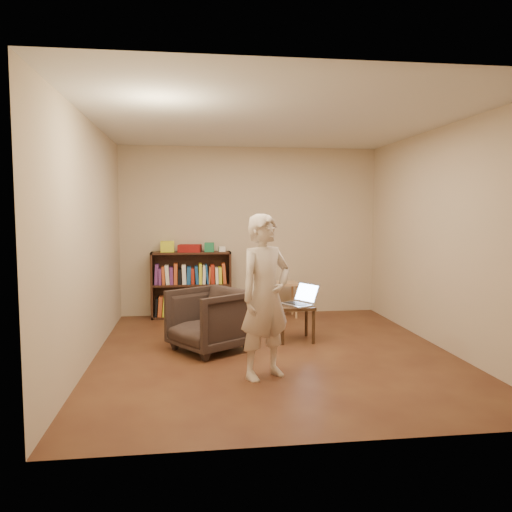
{
  "coord_description": "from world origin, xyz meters",
  "views": [
    {
      "loc": [
        -0.93,
        -5.5,
        1.61
      ],
      "look_at": [
        -0.16,
        0.35,
        1.08
      ],
      "focal_mm": 35.0,
      "sensor_mm": 36.0,
      "label": 1
    }
  ],
  "objects": [
    {
      "name": "floor",
      "position": [
        0.0,
        0.0,
        0.0
      ],
      "size": [
        4.5,
        4.5,
        0.0
      ],
      "primitive_type": "plane",
      "color": "#421F15",
      "rests_on": "ground"
    },
    {
      "name": "ceiling",
      "position": [
        0.0,
        0.0,
        2.6
      ],
      "size": [
        4.5,
        4.5,
        0.0
      ],
      "primitive_type": "plane",
      "color": "silver",
      "rests_on": "wall_back"
    },
    {
      "name": "wall_back",
      "position": [
        0.0,
        2.25,
        1.3
      ],
      "size": [
        4.0,
        0.0,
        4.0
      ],
      "primitive_type": "plane",
      "rotation": [
        1.57,
        0.0,
        0.0
      ],
      "color": "#B8A78B",
      "rests_on": "floor"
    },
    {
      "name": "wall_left",
      "position": [
        -2.0,
        0.0,
        1.3
      ],
      "size": [
        0.0,
        4.5,
        4.5
      ],
      "primitive_type": "plane",
      "rotation": [
        1.57,
        0.0,
        1.57
      ],
      "color": "#B8A78B",
      "rests_on": "floor"
    },
    {
      "name": "wall_right",
      "position": [
        2.0,
        0.0,
        1.3
      ],
      "size": [
        0.0,
        4.5,
        4.5
      ],
      "primitive_type": "plane",
      "rotation": [
        1.57,
        0.0,
        -1.57
      ],
      "color": "#B8A78B",
      "rests_on": "floor"
    },
    {
      "name": "bookshelf",
      "position": [
        -0.92,
        2.09,
        0.44
      ],
      "size": [
        1.2,
        0.3,
        1.0
      ],
      "color": "black",
      "rests_on": "floor"
    },
    {
      "name": "box_yellow",
      "position": [
        -1.28,
        2.1,
        1.08
      ],
      "size": [
        0.2,
        0.15,
        0.16
      ],
      "primitive_type": "cube",
      "rotation": [
        0.0,
        0.0,
        0.01
      ],
      "color": "yellow",
      "rests_on": "bookshelf"
    },
    {
      "name": "red_cloth",
      "position": [
        -0.94,
        2.08,
        1.06
      ],
      "size": [
        0.36,
        0.29,
        0.11
      ],
      "primitive_type": "cube",
      "rotation": [
        0.0,
        0.0,
        -0.16
      ],
      "color": "maroon",
      "rests_on": "bookshelf"
    },
    {
      "name": "box_green",
      "position": [
        -0.65,
        2.07,
        1.07
      ],
      "size": [
        0.15,
        0.15,
        0.14
      ],
      "primitive_type": "cube",
      "rotation": [
        0.0,
        0.0,
        -0.1
      ],
      "color": "#217E4C",
      "rests_on": "bookshelf"
    },
    {
      "name": "box_white",
      "position": [
        -0.46,
        2.08,
        1.04
      ],
      "size": [
        0.11,
        0.11,
        0.08
      ],
      "primitive_type": "cube",
      "rotation": [
        0.0,
        0.0,
        0.15
      ],
      "color": "white",
      "rests_on": "bookshelf"
    },
    {
      "name": "stool",
      "position": [
        0.5,
        1.92,
        0.43
      ],
      "size": [
        0.37,
        0.37,
        0.53
      ],
      "color": "tan",
      "rests_on": "floor"
    },
    {
      "name": "armchair",
      "position": [
        -0.72,
        0.2,
        0.36
      ],
      "size": [
        1.09,
        1.08,
        0.72
      ],
      "primitive_type": "imported",
      "rotation": [
        0.0,
        0.0,
        -0.97
      ],
      "color": "#322521",
      "rests_on": "floor"
    },
    {
      "name": "side_table",
      "position": [
        0.35,
        0.51,
        0.37
      ],
      "size": [
        0.44,
        0.44,
        0.45
      ],
      "color": "black",
      "rests_on": "floor"
    },
    {
      "name": "laptop",
      "position": [
        0.42,
        0.52,
        0.51
      ],
      "size": [
        0.51,
        0.51,
        0.26
      ],
      "rotation": [
        0.0,
        0.0,
        -1.03
      ],
      "color": "#BBBBC0",
      "rests_on": "side_table"
    },
    {
      "name": "person",
      "position": [
        -0.22,
        -0.81,
        0.79
      ],
      "size": [
        0.69,
        0.62,
        1.59
      ],
      "primitive_type": "imported",
      "rotation": [
        0.0,
        0.0,
        0.52
      ],
      "color": "beige",
      "rests_on": "floor"
    }
  ]
}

